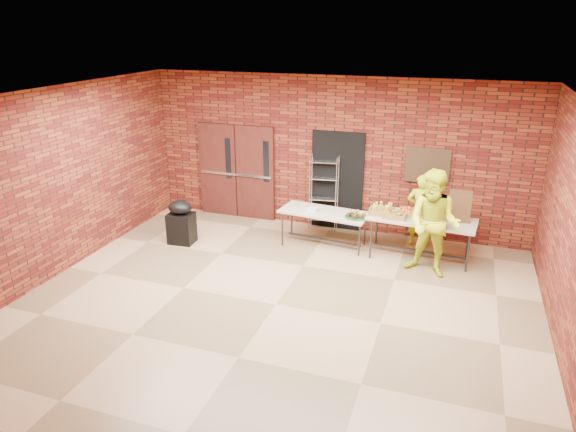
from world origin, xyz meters
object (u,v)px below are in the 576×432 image
(coffee_dispenser, at_px, (460,206))
(volunteer_man, at_px, (434,224))
(covered_grill, at_px, (181,222))
(table_left, at_px, (324,214))
(table_right, at_px, (421,222))
(wire_rack, at_px, (324,193))
(volunteer_woman, at_px, (420,210))

(coffee_dispenser, distance_m, volunteer_man, 0.86)
(coffee_dispenser, xyz_separation_m, covered_grill, (-5.21, -0.98, -0.61))
(table_left, xyz_separation_m, table_right, (1.85, 0.02, 0.08))
(wire_rack, bearing_deg, table_left, -82.88)
(table_left, height_order, covered_grill, covered_grill)
(covered_grill, bearing_deg, volunteer_woman, 13.36)
(wire_rack, height_order, table_right, wire_rack)
(volunteer_man, bearing_deg, covered_grill, -162.40)
(table_left, xyz_separation_m, volunteer_woman, (1.77, 0.62, 0.08))
(wire_rack, xyz_separation_m, covered_grill, (-2.48, -1.65, -0.36))
(volunteer_woman, bearing_deg, wire_rack, -7.37)
(table_left, distance_m, volunteer_woman, 1.88)
(table_left, xyz_separation_m, covered_grill, (-2.73, -0.80, -0.21))
(covered_grill, bearing_deg, volunteer_man, -1.63)
(table_left, relative_size, volunteer_man, 0.95)
(covered_grill, xyz_separation_m, volunteer_man, (4.82, 0.22, 0.50))
(coffee_dispenser, relative_size, volunteer_woman, 0.36)
(coffee_dispenser, xyz_separation_m, volunteer_woman, (-0.71, 0.45, -0.32))
(table_right, bearing_deg, covered_grill, -164.89)
(wire_rack, distance_m, table_right, 2.25)
(table_right, height_order, coffee_dispenser, coffee_dispenser)
(table_left, height_order, volunteer_man, volunteer_man)
(covered_grill, xyz_separation_m, volunteer_woman, (4.50, 1.43, 0.29))
(volunteer_woman, height_order, volunteer_man, volunteer_man)
(table_left, xyz_separation_m, volunteer_man, (2.09, -0.59, 0.29))
(volunteer_woman, relative_size, volunteer_man, 0.77)
(wire_rack, bearing_deg, coffee_dispenser, -23.00)
(wire_rack, height_order, table_left, wire_rack)
(table_right, bearing_deg, coffee_dispenser, 18.84)
(wire_rack, relative_size, table_right, 0.81)
(table_right, bearing_deg, volunteer_woman, 102.45)
(wire_rack, relative_size, table_left, 0.90)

